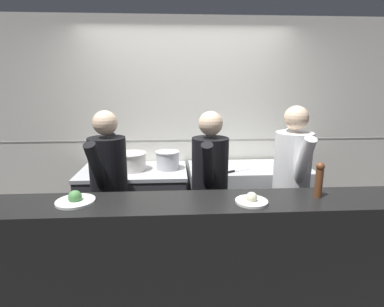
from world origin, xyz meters
TOP-DOWN VIEW (x-y plane):
  - ground_plane at (0.00, 0.00)m, footprint 14.00×14.00m
  - wall_back_tiled at (0.00, 1.35)m, footprint 8.00×0.06m
  - oven_range at (-0.61, 0.94)m, footprint 1.20×0.71m
  - prep_counter at (0.72, 0.94)m, footprint 1.38×0.65m
  - pass_counter at (0.11, -0.31)m, footprint 3.47×0.45m
  - stock_pot at (-0.97, 0.95)m, footprint 0.27×0.27m
  - sauce_pot at (-0.63, 0.94)m, footprint 0.34×0.34m
  - braising_pot at (-0.22, 0.96)m, footprint 0.28×0.28m
  - chefs_knife at (0.53, 0.77)m, footprint 0.32×0.20m
  - plated_dish_main at (-0.86, -0.28)m, footprint 0.28×0.28m
  - plated_dish_appetiser at (0.40, -0.36)m, footprint 0.23×0.23m
  - pepper_mill at (0.93, -0.28)m, footprint 0.06×0.06m
  - chef_head_cook at (-0.74, 0.27)m, footprint 0.39×0.71m
  - chef_sous at (0.17, 0.23)m, footprint 0.39×0.71m
  - chef_line at (0.94, 0.27)m, footprint 0.34×0.72m

SIDE VIEW (x-z plane):
  - ground_plane at x=0.00m, z-range 0.00..0.00m
  - oven_range at x=-0.61m, z-range 0.00..0.89m
  - prep_counter at x=0.72m, z-range 0.00..0.90m
  - pass_counter at x=0.11m, z-range 0.00..1.01m
  - chef_sous at x=0.17m, z-range 0.09..1.70m
  - chef_head_cook at x=-0.74m, z-range 0.09..1.71m
  - chefs_knife at x=0.53m, z-range 0.90..0.92m
  - chef_line at x=0.94m, z-range 0.09..1.75m
  - stock_pot at x=-0.97m, z-range 0.89..1.07m
  - sauce_pot at x=-0.63m, z-range 0.89..1.09m
  - braising_pot at x=-0.22m, z-range 0.89..1.10m
  - plated_dish_appetiser at x=0.40m, z-range 0.99..1.07m
  - plated_dish_main at x=-0.86m, z-range 0.99..1.08m
  - pepper_mill at x=0.93m, z-range 1.02..1.29m
  - wall_back_tiled at x=0.00m, z-range 0.00..2.60m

